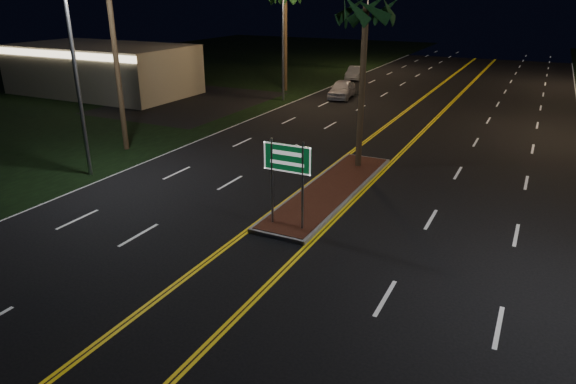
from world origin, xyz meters
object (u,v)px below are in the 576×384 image
Objects in this scene: car_near at (342,88)px; commercial_building at (103,69)px; median_island at (331,190)px; car_far at (355,72)px; highway_sign at (287,166)px; streetlight_left_far at (370,16)px; palm_median at (366,11)px; streetlight_left_mid at (287,26)px; streetlight_left_near at (79,52)px.

commercial_building is at bearing -167.63° from car_near.
car_far is (-9.50, 29.71, 0.64)m from median_island.
highway_sign is 42.67m from streetlight_left_far.
car_near is (3.42, -16.99, -4.83)m from streetlight_left_far.
commercial_building is at bearing 146.52° from highway_sign.
median_island is 8.00m from palm_median.
streetlight_left_far is at bearing 106.00° from median_island.
streetlight_left_far is (0.00, 20.00, 0.00)m from streetlight_left_mid.
median_island is 1.14× the size of streetlight_left_mid.
palm_median is 28.64m from car_far.
palm_median reaches higher than highway_sign.
streetlight_left_near is 40.00m from streetlight_left_far.
car_far is at bearing 45.37° from commercial_building.
commercial_building is 28.18m from palm_median.
streetlight_left_mid and streetlight_left_far have the same top height.
car_near is (3.42, 3.01, -4.83)m from streetlight_left_mid.
palm_median is 19.13m from car_near.
streetlight_left_near is (15.39, -15.99, 3.65)m from commercial_building.
car_near is (-7.19, 20.01, 0.75)m from median_island.
streetlight_left_mid reaches higher than car_far.
streetlight_left_mid is 1.81× the size of car_near.
highway_sign is 0.64× the size of car_near.
car_near reaches higher than median_island.
commercial_building is 23.52m from car_far.
car_far is at bearing 95.27° from car_near.
commercial_building reaches higher than highway_sign.
commercial_building is at bearing -122.65° from streetlight_left_far.
car_far is (1.11, -7.29, -4.94)m from streetlight_left_far.
commercial_building is 1.67× the size of streetlight_left_near.
car_near is at bearing -78.62° from streetlight_left_far.
streetlight_left_near is 33.10m from car_far.
highway_sign is 23.93m from streetlight_left_mid.
commercial_building is 3.01× the size of car_near.
car_far is at bearing 84.99° from streetlight_left_mid.
median_island is 21.28m from car_near.
car_near is (3.42, 23.01, -4.83)m from streetlight_left_near.
commercial_building is (-26.00, 12.99, 1.92)m from median_island.
median_island is at bearing -80.26° from car_far.
streetlight_left_near reaches higher than highway_sign.
commercial_building is (-26.00, 17.19, -0.40)m from highway_sign.
streetlight_left_mid reaches higher than highway_sign.
car_near is 9.97m from car_far.
highway_sign is at bearing -82.35° from car_far.
streetlight_left_mid is at bearing 121.98° from median_island.
commercial_building reaches higher than car_near.
streetlight_left_near is 1.08× the size of palm_median.
highway_sign is 35.26m from car_far.
palm_median is 1.67× the size of car_near.
streetlight_left_near reaches higher than median_island.
highway_sign is 25.31m from car_near.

